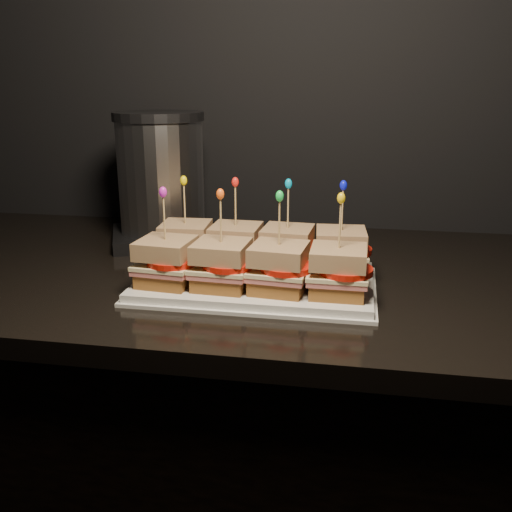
# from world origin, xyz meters

# --- Properties ---
(cabinet) EXTENTS (2.66, 0.66, 0.83)m
(cabinet) POSITION_xyz_m (-0.59, 1.66, 0.42)
(cabinet) COLOR black
(cabinet) RESTS_ON ground
(granite_slab) EXTENTS (2.70, 0.70, 0.03)m
(granite_slab) POSITION_xyz_m (-0.59, 1.66, 0.85)
(granite_slab) COLOR black
(granite_slab) RESTS_ON cabinet
(platter) EXTENTS (0.38, 0.23, 0.02)m
(platter) POSITION_xyz_m (-0.98, 1.56, 0.87)
(platter) COLOR white
(platter) RESTS_ON granite_slab
(platter_rim) EXTENTS (0.39, 0.25, 0.01)m
(platter_rim) POSITION_xyz_m (-0.98, 1.56, 0.87)
(platter_rim) COLOR white
(platter_rim) RESTS_ON granite_slab
(sandwich_0_bread_bot) EXTENTS (0.09, 0.09, 0.02)m
(sandwich_0_bread_bot) POSITION_xyz_m (-1.11, 1.62, 0.89)
(sandwich_0_bread_bot) COLOR #58300F
(sandwich_0_bread_bot) RESTS_ON platter
(sandwich_0_ham) EXTENTS (0.09, 0.09, 0.01)m
(sandwich_0_ham) POSITION_xyz_m (-1.11, 1.62, 0.91)
(sandwich_0_ham) COLOR #B15455
(sandwich_0_ham) RESTS_ON sandwich_0_bread_bot
(sandwich_0_cheese) EXTENTS (0.10, 0.09, 0.01)m
(sandwich_0_cheese) POSITION_xyz_m (-1.11, 1.62, 0.92)
(sandwich_0_cheese) COLOR beige
(sandwich_0_cheese) RESTS_ON sandwich_0_ham
(sandwich_0_tomato) EXTENTS (0.08, 0.08, 0.01)m
(sandwich_0_tomato) POSITION_xyz_m (-1.10, 1.61, 0.92)
(sandwich_0_tomato) COLOR red
(sandwich_0_tomato) RESTS_ON sandwich_0_cheese
(sandwich_0_bread_top) EXTENTS (0.09, 0.09, 0.03)m
(sandwich_0_bread_top) POSITION_xyz_m (-1.11, 1.62, 0.94)
(sandwich_0_bread_top) COLOR #6C320D
(sandwich_0_bread_top) RESTS_ON sandwich_0_tomato
(sandwich_0_pick) EXTENTS (0.00, 0.00, 0.09)m
(sandwich_0_pick) POSITION_xyz_m (-1.11, 1.62, 0.99)
(sandwich_0_pick) COLOR tan
(sandwich_0_pick) RESTS_ON sandwich_0_bread_top
(sandwich_0_frill) EXTENTS (0.01, 0.01, 0.02)m
(sandwich_0_frill) POSITION_xyz_m (-1.11, 1.62, 1.03)
(sandwich_0_frill) COLOR #E7C504
(sandwich_0_frill) RESTS_ON sandwich_0_pick
(sandwich_1_bread_bot) EXTENTS (0.08, 0.08, 0.02)m
(sandwich_1_bread_bot) POSITION_xyz_m (-1.02, 1.62, 0.89)
(sandwich_1_bread_bot) COLOR #58300F
(sandwich_1_bread_bot) RESTS_ON platter
(sandwich_1_ham) EXTENTS (0.09, 0.09, 0.01)m
(sandwich_1_ham) POSITION_xyz_m (-1.02, 1.62, 0.91)
(sandwich_1_ham) COLOR #B15455
(sandwich_1_ham) RESTS_ON sandwich_1_bread_bot
(sandwich_1_cheese) EXTENTS (0.09, 0.09, 0.01)m
(sandwich_1_cheese) POSITION_xyz_m (-1.02, 1.62, 0.92)
(sandwich_1_cheese) COLOR beige
(sandwich_1_cheese) RESTS_ON sandwich_1_ham
(sandwich_1_tomato) EXTENTS (0.08, 0.08, 0.01)m
(sandwich_1_tomato) POSITION_xyz_m (-1.01, 1.61, 0.92)
(sandwich_1_tomato) COLOR red
(sandwich_1_tomato) RESTS_ON sandwich_1_cheese
(sandwich_1_bread_top) EXTENTS (0.08, 0.08, 0.03)m
(sandwich_1_bread_top) POSITION_xyz_m (-1.02, 1.62, 0.94)
(sandwich_1_bread_top) COLOR #6C320D
(sandwich_1_bread_top) RESTS_ON sandwich_1_tomato
(sandwich_1_pick) EXTENTS (0.00, 0.00, 0.09)m
(sandwich_1_pick) POSITION_xyz_m (-1.02, 1.62, 0.99)
(sandwich_1_pick) COLOR tan
(sandwich_1_pick) RESTS_ON sandwich_1_bread_top
(sandwich_1_frill) EXTENTS (0.01, 0.01, 0.02)m
(sandwich_1_frill) POSITION_xyz_m (-1.02, 1.62, 1.03)
(sandwich_1_frill) COLOR red
(sandwich_1_frill) RESTS_ON sandwich_1_pick
(sandwich_2_bread_bot) EXTENTS (0.09, 0.09, 0.02)m
(sandwich_2_bread_bot) POSITION_xyz_m (-0.93, 1.62, 0.89)
(sandwich_2_bread_bot) COLOR #58300F
(sandwich_2_bread_bot) RESTS_ON platter
(sandwich_2_ham) EXTENTS (0.09, 0.09, 0.01)m
(sandwich_2_ham) POSITION_xyz_m (-0.93, 1.62, 0.91)
(sandwich_2_ham) COLOR #B15455
(sandwich_2_ham) RESTS_ON sandwich_2_bread_bot
(sandwich_2_cheese) EXTENTS (0.10, 0.09, 0.01)m
(sandwich_2_cheese) POSITION_xyz_m (-0.93, 1.62, 0.92)
(sandwich_2_cheese) COLOR beige
(sandwich_2_cheese) RESTS_ON sandwich_2_ham
(sandwich_2_tomato) EXTENTS (0.08, 0.08, 0.01)m
(sandwich_2_tomato) POSITION_xyz_m (-0.92, 1.61, 0.92)
(sandwich_2_tomato) COLOR red
(sandwich_2_tomato) RESTS_ON sandwich_2_cheese
(sandwich_2_bread_top) EXTENTS (0.09, 0.09, 0.03)m
(sandwich_2_bread_top) POSITION_xyz_m (-0.93, 1.62, 0.94)
(sandwich_2_bread_top) COLOR #6C320D
(sandwich_2_bread_top) RESTS_ON sandwich_2_tomato
(sandwich_2_pick) EXTENTS (0.00, 0.00, 0.09)m
(sandwich_2_pick) POSITION_xyz_m (-0.93, 1.62, 0.99)
(sandwich_2_pick) COLOR tan
(sandwich_2_pick) RESTS_ON sandwich_2_bread_top
(sandwich_2_frill) EXTENTS (0.01, 0.01, 0.02)m
(sandwich_2_frill) POSITION_xyz_m (-0.93, 1.62, 1.03)
(sandwich_2_frill) COLOR #048DB5
(sandwich_2_frill) RESTS_ON sandwich_2_pick
(sandwich_3_bread_bot) EXTENTS (0.09, 0.09, 0.02)m
(sandwich_3_bread_bot) POSITION_xyz_m (-0.84, 1.62, 0.89)
(sandwich_3_bread_bot) COLOR #58300F
(sandwich_3_bread_bot) RESTS_ON platter
(sandwich_3_ham) EXTENTS (0.09, 0.09, 0.01)m
(sandwich_3_ham) POSITION_xyz_m (-0.84, 1.62, 0.91)
(sandwich_3_ham) COLOR #B15455
(sandwich_3_ham) RESTS_ON sandwich_3_bread_bot
(sandwich_3_cheese) EXTENTS (0.10, 0.09, 0.01)m
(sandwich_3_cheese) POSITION_xyz_m (-0.84, 1.62, 0.92)
(sandwich_3_cheese) COLOR beige
(sandwich_3_cheese) RESTS_ON sandwich_3_ham
(sandwich_3_tomato) EXTENTS (0.08, 0.08, 0.01)m
(sandwich_3_tomato) POSITION_xyz_m (-0.83, 1.61, 0.92)
(sandwich_3_tomato) COLOR red
(sandwich_3_tomato) RESTS_ON sandwich_3_cheese
(sandwich_3_bread_top) EXTENTS (0.09, 0.09, 0.03)m
(sandwich_3_bread_top) POSITION_xyz_m (-0.84, 1.62, 0.94)
(sandwich_3_bread_top) COLOR #6C320D
(sandwich_3_bread_top) RESTS_ON sandwich_3_tomato
(sandwich_3_pick) EXTENTS (0.00, 0.00, 0.09)m
(sandwich_3_pick) POSITION_xyz_m (-0.84, 1.62, 0.99)
(sandwich_3_pick) COLOR tan
(sandwich_3_pick) RESTS_ON sandwich_3_bread_top
(sandwich_3_frill) EXTENTS (0.01, 0.01, 0.02)m
(sandwich_3_frill) POSITION_xyz_m (-0.84, 1.62, 1.03)
(sandwich_3_frill) COLOR #0D13D1
(sandwich_3_frill) RESTS_ON sandwich_3_pick
(sandwich_4_bread_bot) EXTENTS (0.09, 0.09, 0.02)m
(sandwich_4_bread_bot) POSITION_xyz_m (-1.11, 1.51, 0.89)
(sandwich_4_bread_bot) COLOR #58300F
(sandwich_4_bread_bot) RESTS_ON platter
(sandwich_4_ham) EXTENTS (0.10, 0.09, 0.01)m
(sandwich_4_ham) POSITION_xyz_m (-1.11, 1.51, 0.91)
(sandwich_4_ham) COLOR #B15455
(sandwich_4_ham) RESTS_ON sandwich_4_bread_bot
(sandwich_4_cheese) EXTENTS (0.10, 0.09, 0.01)m
(sandwich_4_cheese) POSITION_xyz_m (-1.11, 1.51, 0.92)
(sandwich_4_cheese) COLOR beige
(sandwich_4_cheese) RESTS_ON sandwich_4_ham
(sandwich_4_tomato) EXTENTS (0.08, 0.08, 0.01)m
(sandwich_4_tomato) POSITION_xyz_m (-1.10, 1.50, 0.92)
(sandwich_4_tomato) COLOR red
(sandwich_4_tomato) RESTS_ON sandwich_4_cheese
(sandwich_4_bread_top) EXTENTS (0.09, 0.09, 0.03)m
(sandwich_4_bread_top) POSITION_xyz_m (-1.11, 1.51, 0.94)
(sandwich_4_bread_top) COLOR #6C320D
(sandwich_4_bread_top) RESTS_ON sandwich_4_tomato
(sandwich_4_pick) EXTENTS (0.00, 0.00, 0.09)m
(sandwich_4_pick) POSITION_xyz_m (-1.11, 1.51, 0.99)
(sandwich_4_pick) COLOR tan
(sandwich_4_pick) RESTS_ON sandwich_4_bread_top
(sandwich_4_frill) EXTENTS (0.01, 0.01, 0.02)m
(sandwich_4_frill) POSITION_xyz_m (-1.11, 1.51, 1.03)
(sandwich_4_frill) COLOR #C020AB
(sandwich_4_frill) RESTS_ON sandwich_4_pick
(sandwich_5_bread_bot) EXTENTS (0.08, 0.08, 0.02)m
(sandwich_5_bread_bot) POSITION_xyz_m (-1.02, 1.51, 0.89)
(sandwich_5_bread_bot) COLOR #58300F
(sandwich_5_bread_bot) RESTS_ON platter
(sandwich_5_ham) EXTENTS (0.09, 0.09, 0.01)m
(sandwich_5_ham) POSITION_xyz_m (-1.02, 1.51, 0.91)
(sandwich_5_ham) COLOR #B15455
(sandwich_5_ham) RESTS_ON sandwich_5_bread_bot
(sandwich_5_cheese) EXTENTS (0.09, 0.09, 0.01)m
(sandwich_5_cheese) POSITION_xyz_m (-1.02, 1.51, 0.92)
(sandwich_5_cheese) COLOR beige
(sandwich_5_cheese) RESTS_ON sandwich_5_ham
(sandwich_5_tomato) EXTENTS (0.08, 0.08, 0.01)m
(sandwich_5_tomato) POSITION_xyz_m (-1.01, 1.50, 0.92)
(sandwich_5_tomato) COLOR red
(sandwich_5_tomato) RESTS_ON sandwich_5_cheese
(sandwich_5_bread_top) EXTENTS (0.09, 0.09, 0.03)m
(sandwich_5_bread_top) POSITION_xyz_m (-1.02, 1.51, 0.94)
(sandwich_5_bread_top) COLOR #6C320D
(sandwich_5_bread_top) RESTS_ON sandwich_5_tomato
(sandwich_5_pick) EXTENTS (0.00, 0.00, 0.09)m
(sandwich_5_pick) POSITION_xyz_m (-1.02, 1.51, 0.99)
(sandwich_5_pick) COLOR tan
(sandwich_5_pick) RESTS_ON sandwich_5_bread_top
(sandwich_5_frill) EXTENTS (0.01, 0.01, 0.02)m
(sandwich_5_frill) POSITION_xyz_m (-1.02, 1.51, 1.03)
(sandwich_5_frill) COLOR #FD5815
(sandwich_5_frill) RESTS_ON sandwich_5_pick
(sandwich_6_bread_bot) EXTENTS (0.09, 0.09, 0.02)m
(sandwich_6_bread_bot) POSITION_xyz_m (-0.93, 1.51, 0.89)
(sandwich_6_bread_bot) COLOR #58300F
(sandwich_6_bread_bot) RESTS_ON platter
(sandwich_6_ham) EXTENTS (0.10, 0.09, 0.01)m
(sandwich_6_ham) POSITION_xyz_m (-0.93, 1.51, 0.91)
(sandwich_6_ham) COLOR #B15455
(sandwich_6_ham) RESTS_ON sandwich_6_bread_bot
(sandwich_6_cheese) EXTENTS (0.10, 0.09, 0.01)m
(sandwich_6_cheese) POSITION_xyz_m (-0.93, 1.51, 0.92)
(sandwich_6_cheese) COLOR beige
(sandwich_6_cheese) RESTS_ON sandwich_6_ham
(sandwich_6_tomato) EXTENTS (0.08, 0.08, 0.01)m
(sandwich_6_tomato) POSITION_xyz_m (-0.92, 1.50, 0.92)
(sandwich_6_tomato) COLOR red
(sandwich_6_tomato) RESTS_ON sandwich_6_cheese
(sandwich_6_bread_top) EXTENTS (0.09, 0.09, 0.03)m
(sandwich_6_bread_top) POSITION_xyz_m (-0.93, 1.51, 0.94)
(sandwich_6_bread_top) COLOR #6C320D
(sandwich_6_bread_top) RESTS_ON sandwich_6_tomato
(sandwich_6_pick) EXTENTS (0.00, 0.00, 0.09)m
(sandwich_6_pick) POSITION_xyz_m (-0.93, 1.51, 0.99)
(sandwich_6_pick) COLOR tan
(sandwich_6_pick) RESTS_ON sandwich_6_bread_top
(sandwich_6_frill) EXTENTS (0.01, 0.01, 0.02)m
(sandwich_6_frill) POSITION_xyz_m (-0.93, 1.51, 1.03)
(sandwich_6_frill) COLOR green
(sandwich_6_frill) RESTS_ON sandwich_6_pick
(sandwich_7_bread_bot) EXTENTS (0.08, 0.08, 0.02)m
(sandwich_7_bread_bot) POSITION_xyz_m (-0.84, 1.51, 0.89)
(sandwich_7_bread_bot) COLOR #58300F
(sandwich_7_bread_bot) RESTS_ON platter
(sandwich_7_ham) EXTENTS (0.09, 0.09, 0.01)m
(sandwich_7_ham) POSITION_xyz_m (-0.84, 1.51, 0.91)
(sandwich_7_ham) COLOR #B15455
(sandwich_7_ham) RESTS_ON sandwich_7_bread_bot
(sandwich_7_cheese) EXTENTS (0.09, 0.09, 0.01)m
(sandwich_7_cheese) POSITION_xyz_m (-0.84, 1.51, 0.92)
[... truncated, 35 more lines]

